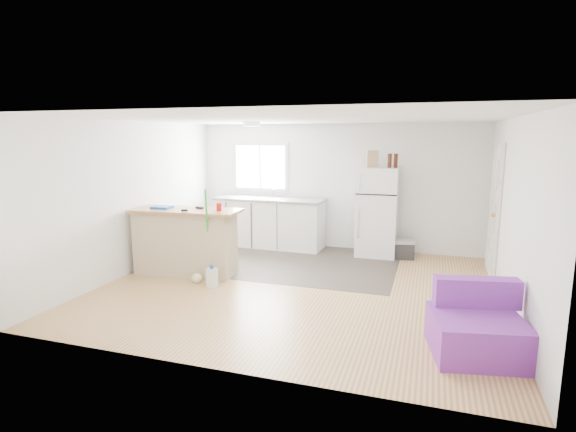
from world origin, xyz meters
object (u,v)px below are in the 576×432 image
(refrigerator, at_px, (377,212))
(red_cup, at_px, (219,207))
(kitchen_cabinets, at_px, (270,222))
(blue_tray, at_px, (162,207))
(bottle_left, at_px, (390,161))
(cardboard_box, at_px, (372,159))
(cleaner_jug, at_px, (212,277))
(cooler, at_px, (401,249))
(mop, at_px, (199,267))
(purple_seat, at_px, (477,329))
(peninsula, at_px, (186,241))
(bottle_right, at_px, (396,161))

(refrigerator, xyz_separation_m, red_cup, (-2.15, -2.06, 0.30))
(kitchen_cabinets, distance_m, refrigerator, 2.11)
(blue_tray, relative_size, bottle_left, 1.20)
(cardboard_box, bearing_deg, cleaner_jug, -127.42)
(cooler, relative_size, mop, 0.35)
(cardboard_box, bearing_deg, purple_seat, -66.41)
(peninsula, height_order, cleaner_jug, peninsula)
(peninsula, height_order, refrigerator, refrigerator)
(peninsula, bearing_deg, purple_seat, -23.63)
(red_cup, relative_size, bottle_right, 0.48)
(peninsula, distance_m, bottle_left, 3.76)
(cooler, height_order, cardboard_box, cardboard_box)
(refrigerator, distance_m, mop, 3.39)
(refrigerator, height_order, bottle_left, bottle_left)
(refrigerator, relative_size, bottle_left, 6.45)
(kitchen_cabinets, distance_m, blue_tray, 2.44)
(purple_seat, bearing_deg, bottle_left, 98.30)
(cooler, distance_m, red_cup, 3.39)
(mop, bearing_deg, blue_tray, 137.81)
(bottle_right, bearing_deg, mop, -138.14)
(cooler, xyz_separation_m, purple_seat, (0.96, -3.45, 0.08))
(peninsula, xyz_separation_m, purple_seat, (4.15, -1.46, -0.27))
(red_cup, relative_size, blue_tray, 0.40)
(cardboard_box, bearing_deg, cooler, -7.85)
(peninsula, height_order, red_cup, red_cup)
(red_cup, bearing_deg, bottle_right, 39.38)
(cooler, xyz_separation_m, cleaner_jug, (-2.51, -2.44, -0.03))
(kitchen_cabinets, relative_size, bottle_right, 8.75)
(kitchen_cabinets, height_order, cleaner_jug, kitchen_cabinets)
(refrigerator, height_order, cleaner_jug, refrigerator)
(cardboard_box, bearing_deg, refrigerator, 8.21)
(blue_tray, bearing_deg, bottle_left, 32.18)
(peninsula, relative_size, cardboard_box, 5.79)
(kitchen_cabinets, xyz_separation_m, refrigerator, (2.09, -0.02, 0.31))
(mop, height_order, red_cup, mop)
(kitchen_cabinets, height_order, mop, mop)
(peninsula, distance_m, cleaner_jug, 0.90)
(red_cup, bearing_deg, peninsula, -177.64)
(cooler, bearing_deg, purple_seat, -85.36)
(cleaner_jug, xyz_separation_m, blue_tray, (-1.06, 0.41, 0.92))
(kitchen_cabinets, relative_size, refrigerator, 1.36)
(refrigerator, xyz_separation_m, bottle_right, (0.29, -0.06, 0.93))
(cleaner_jug, height_order, bottle_left, bottle_left)
(kitchen_cabinets, height_order, purple_seat, kitchen_cabinets)
(mop, bearing_deg, cardboard_box, 24.69)
(cooler, distance_m, bottle_right, 1.57)
(refrigerator, bearing_deg, cooler, -12.30)
(cardboard_box, bearing_deg, bottle_left, -6.45)
(cleaner_jug, xyz_separation_m, bottle_left, (2.24, 2.49, 1.60))
(purple_seat, relative_size, cardboard_box, 3.32)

